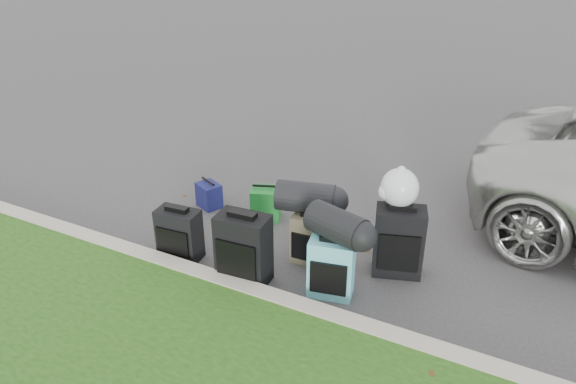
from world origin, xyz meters
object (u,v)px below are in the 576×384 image
at_px(tote_navy, 209,195).
at_px(suitcase_teal, 331,268).
at_px(tote_green, 266,203).
at_px(suitcase_olive, 311,239).
at_px(suitcase_large_black_right, 399,241).
at_px(suitcase_large_black_left, 244,249).
at_px(suitcase_small_black, 179,234).

bearing_deg(tote_navy, suitcase_teal, -0.37).
relative_size(suitcase_teal, tote_green, 1.58).
height_order(suitcase_olive, tote_green, suitcase_olive).
xyz_separation_m(suitcase_olive, suitcase_large_black_right, (0.86, 0.22, 0.10)).
relative_size(suitcase_large_black_left, tote_green, 1.91).
bearing_deg(suitcase_olive, suitcase_small_black, -159.55).
bearing_deg(suitcase_large_black_left, tote_green, 104.98).
bearing_deg(tote_navy, suitcase_large_black_right, 17.58).
bearing_deg(suitcase_large_black_right, suitcase_large_black_left, -165.82).
distance_m(suitcase_large_black_left, tote_green, 1.27).
bearing_deg(suitcase_large_black_right, suitcase_olive, 176.48).
bearing_deg(suitcase_olive, tote_navy, 159.10).
xyz_separation_m(suitcase_large_black_right, tote_navy, (-2.49, 0.29, -0.21)).
height_order(suitcase_large_black_left, tote_navy, suitcase_large_black_left).
relative_size(suitcase_large_black_right, tote_navy, 2.37).
xyz_separation_m(suitcase_olive, suitcase_teal, (0.40, -0.42, 0.03)).
xyz_separation_m(suitcase_large_black_left, suitcase_olive, (0.45, 0.60, -0.10)).
distance_m(suitcase_small_black, suitcase_large_black_right, 2.26).
bearing_deg(suitcase_olive, suitcase_teal, -49.31).
bearing_deg(suitcase_olive, suitcase_large_black_left, -130.04).
height_order(tote_green, tote_navy, tote_green).
bearing_deg(tote_navy, suitcase_large_black_left, -19.07).
height_order(suitcase_small_black, tote_navy, suitcase_small_black).
xyz_separation_m(suitcase_small_black, tote_navy, (-0.37, 1.07, -0.13)).
relative_size(suitcase_large_black_left, suitcase_teal, 1.21).
distance_m(suitcase_large_black_left, tote_navy, 1.64).
xyz_separation_m(suitcase_teal, tote_green, (-1.27, 1.01, -0.11)).
bearing_deg(suitcase_olive, tote_green, 142.44).
height_order(suitcase_small_black, suitcase_large_black_right, suitcase_large_black_right).
bearing_deg(suitcase_large_black_left, suitcase_large_black_right, 27.72).
relative_size(suitcase_olive, tote_navy, 1.74).
bearing_deg(tote_green, suitcase_small_black, -130.14).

